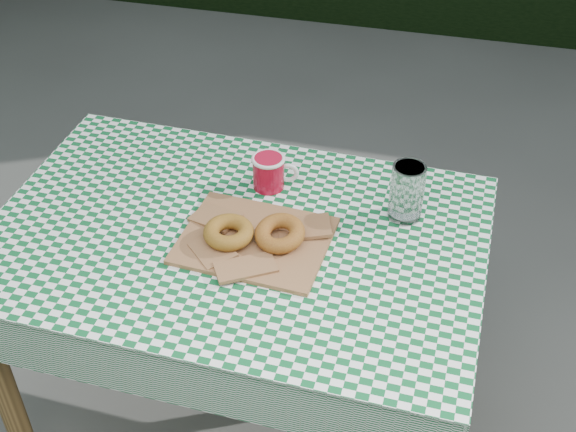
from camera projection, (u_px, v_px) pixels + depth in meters
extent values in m
cube|color=brown|center=(241.00, 343.00, 2.00)|extent=(1.15, 0.79, 0.75)
cube|color=#0C5327|center=(235.00, 234.00, 1.76)|extent=(1.17, 0.81, 0.01)
cube|color=#9A6B43|center=(255.00, 239.00, 1.73)|extent=(0.35, 0.29, 0.02)
torus|color=#92651E|center=(229.00, 232.00, 1.70)|extent=(0.14, 0.14, 0.04)
torus|color=#97671F|center=(280.00, 233.00, 1.70)|extent=(0.15, 0.15, 0.04)
cylinder|color=silver|center=(407.00, 192.00, 1.76)|extent=(0.09, 0.09, 0.14)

